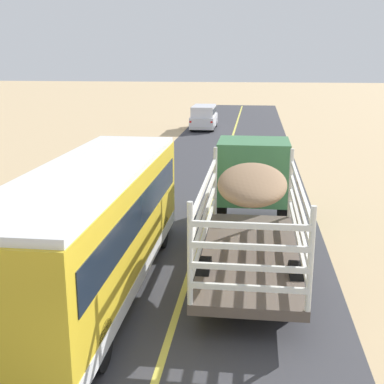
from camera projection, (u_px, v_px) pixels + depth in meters
The scene contains 3 objects.
livestock_truck at pixel (252, 186), 16.27m from camera, with size 2.53×9.70×3.02m.
bus at pixel (92, 226), 12.56m from camera, with size 2.54×10.00×3.21m.
car_far at pixel (204, 116), 41.76m from camera, with size 1.90×4.62×1.93m.
Camera 1 is at (1.68, -3.80, 5.78)m, focal length 47.73 mm.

